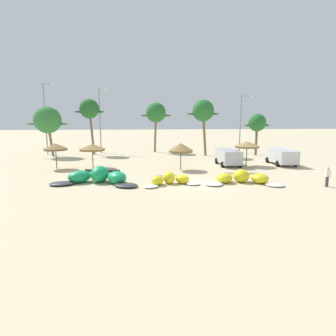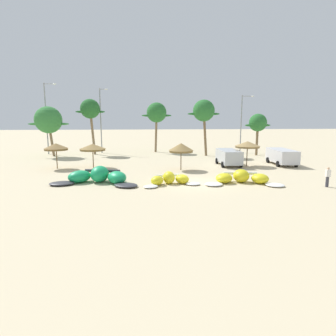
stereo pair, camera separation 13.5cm
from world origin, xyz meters
name	(u,v)px [view 2 (the right image)]	position (x,y,z in m)	size (l,w,h in m)	color
ground_plane	(195,183)	(0.00, 0.00, 0.00)	(260.00, 260.00, 0.00)	beige
kite_far_left	(98,177)	(-8.21, 0.84, 0.54)	(7.69, 4.46, 1.41)	#333338
kite_left	(170,180)	(-2.17, -0.31, 0.41)	(4.99, 2.75, 1.06)	white
kite_left_of_center	(242,178)	(4.01, -0.44, 0.44)	(6.76, 3.62, 1.13)	white
beach_umbrella_near_van	(56,147)	(-13.75, 8.68, 2.42)	(2.60, 2.60, 2.80)	brown
beach_umbrella_middle	(93,147)	(-9.86, 8.88, 2.31)	(2.91, 2.91, 2.69)	brown
beach_umbrella_near_palms	(181,148)	(-0.26, 6.45, 2.41)	(2.64, 2.64, 2.90)	brown
beach_umbrella_outermost	(247,145)	(7.80, 8.44, 2.50)	(2.90, 2.90, 2.88)	brown
parked_van	(281,156)	(12.29, 9.01, 1.09)	(2.63, 5.35, 1.84)	silver
parked_car_second	(228,156)	(5.77, 9.05, 1.09)	(2.45, 4.84, 1.84)	#B2B7BC
person_near_kites	(328,177)	(10.35, -2.48, 0.82)	(0.36, 0.24, 1.62)	#383842
palm_leftmost	(48,120)	(-17.74, 19.91, 5.25)	(5.82, 3.88, 7.24)	#7F6647
palm_left	(90,110)	(-12.03, 21.66, 6.83)	(4.43, 2.95, 8.43)	#7F6647
palm_left_of_gap	(157,113)	(-1.80, 23.96, 6.38)	(4.87, 3.25, 8.10)	#7F6647
palm_center_left	(204,111)	(4.78, 18.29, 6.54)	(4.76, 3.17, 8.23)	brown
palm_center_right	(258,123)	(12.97, 18.05, 4.80)	(3.94, 2.63, 6.21)	brown
lamppost_west	(47,115)	(-18.70, 22.59, 5.97)	(1.92, 0.24, 10.81)	gray
lamppost_west_center	(101,118)	(-10.67, 23.61, 5.60)	(1.39, 0.24, 10.21)	gray
lamppost_east_center	(242,121)	(11.89, 21.74, 5.15)	(2.08, 0.24, 9.16)	gray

